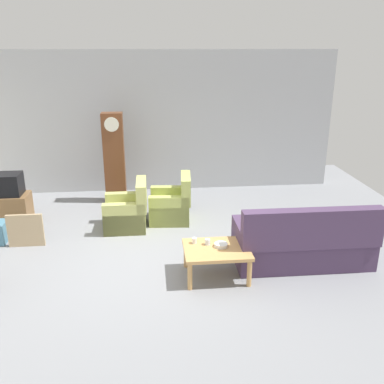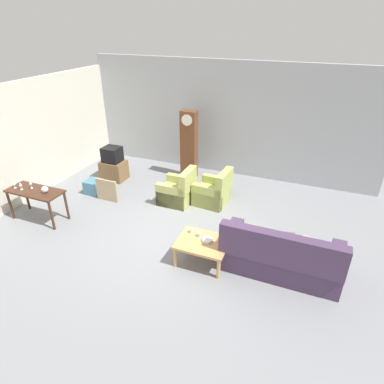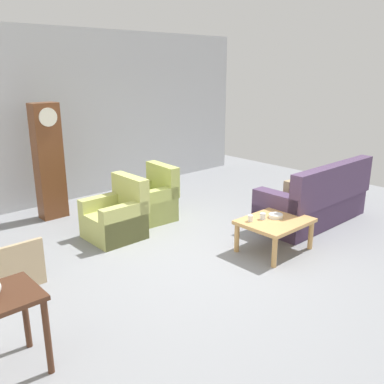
{
  "view_description": "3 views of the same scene",
  "coord_description": "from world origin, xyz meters",
  "px_view_note": "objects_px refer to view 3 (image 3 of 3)",
  "views": [
    {
      "loc": [
        -0.08,
        -6.05,
        3.25
      ],
      "look_at": [
        0.57,
        0.44,
        0.97
      ],
      "focal_mm": 39.08,
      "sensor_mm": 36.0,
      "label": 1
    },
    {
      "loc": [
        2.51,
        -5.27,
        4.15
      ],
      "look_at": [
        0.15,
        0.54,
        0.8
      ],
      "focal_mm": 30.59,
      "sensor_mm": 36.0,
      "label": 2
    },
    {
      "loc": [
        -3.7,
        -3.85,
        2.51
      ],
      "look_at": [
        0.15,
        0.36,
        0.79
      ],
      "focal_mm": 38.96,
      "sensor_mm": 36.0,
      "label": 3
    }
  ],
  "objects_px": {
    "grandfather_clock": "(49,162)",
    "cup_blue_rimmed": "(263,216)",
    "framed_picture_leaning": "(19,268)",
    "armchair_olive_near": "(116,218)",
    "cup_white_porcelain": "(250,218)",
    "bowl_white_stacked": "(276,216)",
    "coffee_table_wood": "(275,224)",
    "armchair_olive_far": "(150,202)",
    "couch_floral": "(315,202)"
  },
  "relations": [
    {
      "from": "couch_floral",
      "to": "armchair_olive_near",
      "type": "height_order",
      "value": "couch_floral"
    },
    {
      "from": "framed_picture_leaning",
      "to": "couch_floral",
      "type": "bearing_deg",
      "value": -13.58
    },
    {
      "from": "armchair_olive_near",
      "to": "cup_blue_rimmed",
      "type": "xyz_separation_m",
      "value": [
        1.26,
        -1.78,
        0.2
      ]
    },
    {
      "from": "armchair_olive_near",
      "to": "cup_blue_rimmed",
      "type": "distance_m",
      "value": 2.19
    },
    {
      "from": "armchair_olive_far",
      "to": "coffee_table_wood",
      "type": "bearing_deg",
      "value": -76.36
    },
    {
      "from": "cup_white_porcelain",
      "to": "framed_picture_leaning",
      "type": "bearing_deg",
      "value": 158.1
    },
    {
      "from": "cup_blue_rimmed",
      "to": "grandfather_clock",
      "type": "bearing_deg",
      "value": 115.73
    },
    {
      "from": "armchair_olive_far",
      "to": "grandfather_clock",
      "type": "height_order",
      "value": "grandfather_clock"
    },
    {
      "from": "armchair_olive_near",
      "to": "framed_picture_leaning",
      "type": "relative_size",
      "value": 1.53
    },
    {
      "from": "coffee_table_wood",
      "to": "bowl_white_stacked",
      "type": "bearing_deg",
      "value": 31.16
    },
    {
      "from": "couch_floral",
      "to": "grandfather_clock",
      "type": "relative_size",
      "value": 1.08
    },
    {
      "from": "coffee_table_wood",
      "to": "framed_picture_leaning",
      "type": "bearing_deg",
      "value": 157.02
    },
    {
      "from": "armchair_olive_far",
      "to": "grandfather_clock",
      "type": "distance_m",
      "value": 1.82
    },
    {
      "from": "armchair_olive_near",
      "to": "coffee_table_wood",
      "type": "bearing_deg",
      "value": -54.15
    },
    {
      "from": "armchair_olive_near",
      "to": "armchair_olive_far",
      "type": "relative_size",
      "value": 1.0
    },
    {
      "from": "couch_floral",
      "to": "grandfather_clock",
      "type": "height_order",
      "value": "grandfather_clock"
    },
    {
      "from": "framed_picture_leaning",
      "to": "cup_white_porcelain",
      "type": "xyz_separation_m",
      "value": [
        2.77,
        -1.12,
        0.21
      ]
    },
    {
      "from": "cup_white_porcelain",
      "to": "bowl_white_stacked",
      "type": "height_order",
      "value": "cup_white_porcelain"
    },
    {
      "from": "cup_blue_rimmed",
      "to": "coffee_table_wood",
      "type": "bearing_deg",
      "value": -47.45
    },
    {
      "from": "couch_floral",
      "to": "coffee_table_wood",
      "type": "bearing_deg",
      "value": -170.94
    },
    {
      "from": "coffee_table_wood",
      "to": "cup_white_porcelain",
      "type": "relative_size",
      "value": 10.92
    },
    {
      "from": "coffee_table_wood",
      "to": "grandfather_clock",
      "type": "height_order",
      "value": "grandfather_clock"
    },
    {
      "from": "bowl_white_stacked",
      "to": "armchair_olive_near",
      "type": "bearing_deg",
      "value": 127.9
    },
    {
      "from": "couch_floral",
      "to": "grandfather_clock",
      "type": "xyz_separation_m",
      "value": [
        -3.11,
        3.2,
        0.63
      ]
    },
    {
      "from": "framed_picture_leaning",
      "to": "armchair_olive_near",
      "type": "bearing_deg",
      "value": 19.55
    },
    {
      "from": "cup_white_porcelain",
      "to": "bowl_white_stacked",
      "type": "xyz_separation_m",
      "value": [
        0.38,
        -0.15,
        -0.02
      ]
    },
    {
      "from": "couch_floral",
      "to": "bowl_white_stacked",
      "type": "height_order",
      "value": "couch_floral"
    },
    {
      "from": "couch_floral",
      "to": "armchair_olive_far",
      "type": "height_order",
      "value": "couch_floral"
    },
    {
      "from": "cup_white_porcelain",
      "to": "armchair_olive_near",
      "type": "bearing_deg",
      "value": 121.98
    },
    {
      "from": "coffee_table_wood",
      "to": "grandfather_clock",
      "type": "xyz_separation_m",
      "value": [
        -1.7,
        3.42,
        0.59
      ]
    },
    {
      "from": "armchair_olive_near",
      "to": "grandfather_clock",
      "type": "bearing_deg",
      "value": 102.06
    },
    {
      "from": "armchair_olive_far",
      "to": "grandfather_clock",
      "type": "relative_size",
      "value": 0.47
    },
    {
      "from": "armchair_olive_far",
      "to": "framed_picture_leaning",
      "type": "xyz_separation_m",
      "value": [
        -2.55,
        -0.89,
        -0.01
      ]
    },
    {
      "from": "coffee_table_wood",
      "to": "cup_blue_rimmed",
      "type": "relative_size",
      "value": 10.92
    },
    {
      "from": "cup_blue_rimmed",
      "to": "cup_white_porcelain",
      "type": "bearing_deg",
      "value": 161.37
    },
    {
      "from": "armchair_olive_near",
      "to": "armchair_olive_far",
      "type": "xyz_separation_m",
      "value": [
        0.85,
        0.29,
        0.0
      ]
    },
    {
      "from": "coffee_table_wood",
      "to": "grandfather_clock",
      "type": "relative_size",
      "value": 0.49
    },
    {
      "from": "armchair_olive_far",
      "to": "cup_blue_rimmed",
      "type": "xyz_separation_m",
      "value": [
        0.42,
        -2.07,
        0.2
      ]
    },
    {
      "from": "framed_picture_leaning",
      "to": "cup_blue_rimmed",
      "type": "height_order",
      "value": "framed_picture_leaning"
    },
    {
      "from": "grandfather_clock",
      "to": "cup_blue_rimmed",
      "type": "height_order",
      "value": "grandfather_clock"
    },
    {
      "from": "grandfather_clock",
      "to": "cup_blue_rimmed",
      "type": "bearing_deg",
      "value": -64.27
    },
    {
      "from": "armchair_olive_near",
      "to": "cup_blue_rimmed",
      "type": "relative_size",
      "value": 10.47
    },
    {
      "from": "armchair_olive_far",
      "to": "couch_floral",
      "type": "bearing_deg",
      "value": -45.54
    },
    {
      "from": "framed_picture_leaning",
      "to": "cup_white_porcelain",
      "type": "distance_m",
      "value": 3.0
    },
    {
      "from": "cup_white_porcelain",
      "to": "cup_blue_rimmed",
      "type": "height_order",
      "value": "same"
    },
    {
      "from": "couch_floral",
      "to": "coffee_table_wood",
      "type": "xyz_separation_m",
      "value": [
        -1.4,
        -0.22,
        0.04
      ]
    },
    {
      "from": "couch_floral",
      "to": "framed_picture_leaning",
      "type": "distance_m",
      "value": 4.61
    },
    {
      "from": "coffee_table_wood",
      "to": "couch_floral",
      "type": "bearing_deg",
      "value": 9.06
    },
    {
      "from": "armchair_olive_far",
      "to": "bowl_white_stacked",
      "type": "xyz_separation_m",
      "value": [
        0.61,
        -2.15,
        0.18
      ]
    },
    {
      "from": "coffee_table_wood",
      "to": "cup_white_porcelain",
      "type": "height_order",
      "value": "cup_white_porcelain"
    }
  ]
}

